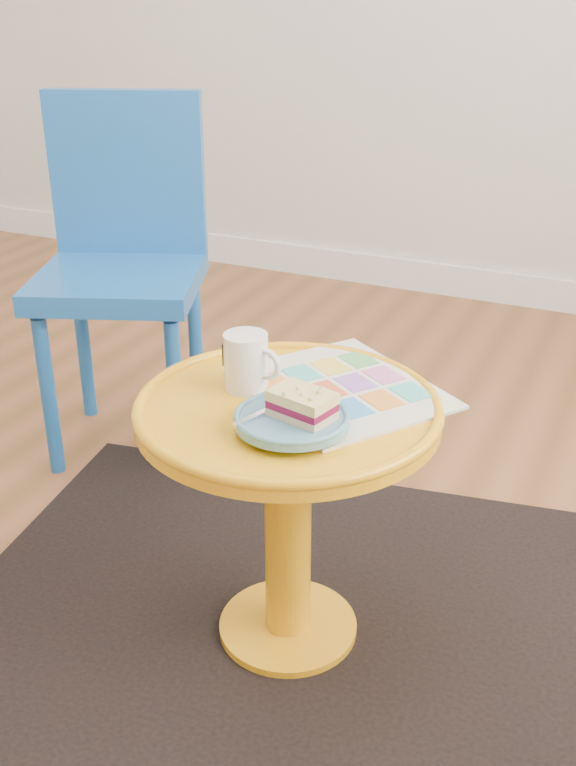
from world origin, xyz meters
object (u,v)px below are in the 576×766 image
at_px(mug, 247,360).
at_px(plate, 292,420).
at_px(side_table, 288,475).
at_px(newspaper, 340,388).
at_px(chair, 123,251).

bearing_deg(mug, plate, -31.26).
height_order(side_table, newspaper, newspaper).
xyz_separation_m(side_table, chair, (-0.71, 0.55, 0.16)).
distance_m(chair, mug, 0.81).
bearing_deg(side_table, chair, 142.02).
distance_m(side_table, newspaper, 0.17).
xyz_separation_m(chair, mug, (0.62, -0.52, 0.03)).
bearing_deg(plate, newspaper, 85.04).
height_order(chair, newspaper, chair).
relative_size(chair, mug, 8.09).
bearing_deg(plate, chair, 139.96).
relative_size(chair, newspaper, 2.62).
relative_size(newspaper, plate, 1.87).
bearing_deg(chair, plate, -61.67).
relative_size(side_table, mug, 4.69).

